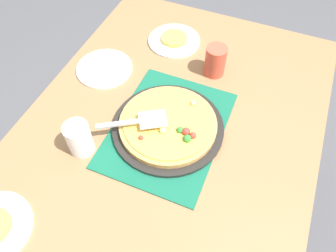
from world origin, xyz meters
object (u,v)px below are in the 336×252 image
(pizza_pan, at_px, (168,127))
(pizza_server, at_px, (138,121))
(pizza, at_px, (168,124))
(plate_far_right, at_px, (174,41))
(served_slice_right, at_px, (174,38))
(cup_far, at_px, (79,138))
(plate_side, at_px, (104,68))
(cup_corner, at_px, (215,61))

(pizza_pan, distance_m, pizza_server, 0.11)
(pizza, xyz_separation_m, plate_far_right, (0.44, 0.15, -0.03))
(served_slice_right, bearing_deg, plate_far_right, 0.00)
(plate_far_right, xyz_separation_m, cup_far, (-0.62, 0.08, 0.06))
(plate_side, bearing_deg, pizza, -116.76)
(pizza_pan, height_order, cup_far, cup_far)
(pizza, relative_size, served_slice_right, 3.00)
(pizza, distance_m, cup_corner, 0.33)
(plate_side, xyz_separation_m, pizza_server, (-0.23, -0.26, 0.06))
(pizza_server, bearing_deg, served_slice_right, 8.16)
(plate_far_right, bearing_deg, pizza_pan, -160.71)
(pizza, distance_m, pizza_server, 0.11)
(pizza, distance_m, cup_far, 0.29)
(pizza_pan, xyz_separation_m, plate_far_right, (0.44, 0.15, -0.01))
(plate_side, relative_size, pizza_server, 1.01)
(pizza_server, bearing_deg, cup_far, 131.12)
(served_slice_right, xyz_separation_m, pizza_server, (-0.49, -0.07, 0.05))
(pizza_server, bearing_deg, plate_far_right, 8.16)
(pizza, height_order, pizza_server, pizza_server)
(cup_far, bearing_deg, cup_corner, -29.78)
(pizza_pan, bearing_deg, cup_corner, -10.41)
(pizza_pan, relative_size, pizza, 1.15)
(cup_corner, bearing_deg, served_slice_right, 62.24)
(pizza_pan, relative_size, cup_far, 3.17)
(pizza_pan, distance_m, cup_corner, 0.33)
(plate_side, distance_m, served_slice_right, 0.33)
(cup_far, bearing_deg, pizza_server, -48.88)
(plate_side, bearing_deg, pizza_pan, -116.79)
(pizza, bearing_deg, plate_side, 63.24)
(plate_far_right, distance_m, cup_far, 0.62)
(pizza, distance_m, plate_side, 0.39)
(plate_far_right, xyz_separation_m, cup_corner, (-0.11, -0.21, 0.06))
(cup_corner, bearing_deg, plate_side, 110.44)
(plate_far_right, relative_size, served_slice_right, 2.00)
(cup_far, xyz_separation_m, cup_corner, (0.50, -0.29, 0.00))
(cup_corner, bearing_deg, pizza, 169.91)
(plate_far_right, relative_size, pizza_server, 1.01)
(plate_side, height_order, cup_corner, cup_corner)
(pizza, relative_size, plate_far_right, 1.50)
(pizza_pan, bearing_deg, pizza_server, 122.02)
(pizza, height_order, cup_far, cup_far)
(cup_far, bearing_deg, pizza, -52.25)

